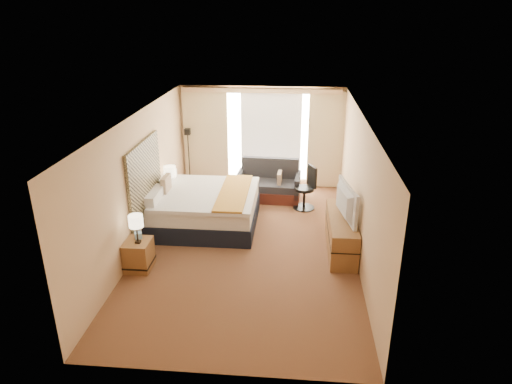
# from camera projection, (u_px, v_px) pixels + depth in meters

# --- Properties ---
(floor) EXTENTS (4.20, 7.00, 0.02)m
(floor) POSITION_uv_depth(u_px,v_px,m) (248.00, 245.00, 9.14)
(floor) COLOR #511C17
(floor) RESTS_ON ground
(ceiling) EXTENTS (4.20, 7.00, 0.02)m
(ceiling) POSITION_uv_depth(u_px,v_px,m) (247.00, 117.00, 8.17)
(ceiling) COLOR silver
(ceiling) RESTS_ON wall_back
(wall_back) EXTENTS (4.20, 0.02, 2.60)m
(wall_back) POSITION_uv_depth(u_px,v_px,m) (262.00, 137.00, 11.89)
(wall_back) COLOR #DDB587
(wall_back) RESTS_ON ground
(wall_front) EXTENTS (4.20, 0.02, 2.60)m
(wall_front) POSITION_uv_depth(u_px,v_px,m) (216.00, 289.00, 5.42)
(wall_front) COLOR #DDB587
(wall_front) RESTS_ON ground
(wall_left) EXTENTS (0.02, 7.00, 2.60)m
(wall_left) POSITION_uv_depth(u_px,v_px,m) (140.00, 181.00, 8.83)
(wall_left) COLOR #DDB587
(wall_left) RESTS_ON ground
(wall_right) EXTENTS (0.02, 7.00, 2.60)m
(wall_right) POSITION_uv_depth(u_px,v_px,m) (359.00, 188.00, 8.48)
(wall_right) COLOR #DDB587
(wall_right) RESTS_ON ground
(headboard) EXTENTS (0.06, 1.85, 1.50)m
(headboard) POSITION_uv_depth(u_px,v_px,m) (145.00, 178.00, 9.02)
(headboard) COLOR black
(headboard) RESTS_ON wall_left
(nightstand_left) EXTENTS (0.45, 0.52, 0.55)m
(nightstand_left) POSITION_uv_depth(u_px,v_px,m) (139.00, 255.00, 8.22)
(nightstand_left) COLOR #976237
(nightstand_left) RESTS_ON floor
(nightstand_right) EXTENTS (0.45, 0.52, 0.55)m
(nightstand_right) POSITION_uv_depth(u_px,v_px,m) (174.00, 201.00, 10.53)
(nightstand_right) COLOR #976237
(nightstand_right) RESTS_ON floor
(media_dresser) EXTENTS (0.50, 1.80, 0.70)m
(media_dresser) POSITION_uv_depth(u_px,v_px,m) (341.00, 233.00, 8.86)
(media_dresser) COLOR #976237
(media_dresser) RESTS_ON floor
(window) EXTENTS (2.30, 0.02, 2.30)m
(window) POSITION_uv_depth(u_px,v_px,m) (271.00, 136.00, 11.83)
(window) COLOR silver
(window) RESTS_ON wall_back
(curtains) EXTENTS (4.12, 0.19, 2.56)m
(curtains) POSITION_uv_depth(u_px,v_px,m) (261.00, 134.00, 11.75)
(curtains) COLOR beige
(curtains) RESTS_ON floor
(bed) EXTENTS (2.27, 2.07, 1.10)m
(bed) POSITION_uv_depth(u_px,v_px,m) (203.00, 207.00, 9.87)
(bed) COLOR black
(bed) RESTS_ON floor
(loveseat) EXTENTS (1.58, 0.90, 0.96)m
(loveseat) POSITION_uv_depth(u_px,v_px,m) (269.00, 186.00, 11.31)
(loveseat) COLOR #502017
(loveseat) RESTS_ON floor
(floor_lamp) EXTENTS (0.19, 0.19, 1.54)m
(floor_lamp) POSITION_uv_depth(u_px,v_px,m) (188.00, 145.00, 11.89)
(floor_lamp) COLOR black
(floor_lamp) RESTS_ON floor
(desk_chair) EXTENTS (0.52, 0.52, 1.04)m
(desk_chair) POSITION_uv_depth(u_px,v_px,m) (307.00, 190.00, 10.67)
(desk_chair) COLOR black
(desk_chair) RESTS_ON floor
(lamp_left) EXTENTS (0.25, 0.25, 0.53)m
(lamp_left) POSITION_uv_depth(u_px,v_px,m) (136.00, 222.00, 7.92)
(lamp_left) COLOR black
(lamp_left) RESTS_ON nightstand_left
(lamp_right) EXTENTS (0.27, 0.27, 0.58)m
(lamp_right) POSITION_uv_depth(u_px,v_px,m) (170.00, 172.00, 10.23)
(lamp_right) COLOR black
(lamp_right) RESTS_ON nightstand_right
(tissue_box) EXTENTS (0.17, 0.17, 0.12)m
(tissue_box) POSITION_uv_depth(u_px,v_px,m) (138.00, 235.00, 8.22)
(tissue_box) COLOR #80AAC7
(tissue_box) RESTS_ON nightstand_left
(telephone) EXTENTS (0.23, 0.19, 0.08)m
(telephone) POSITION_uv_depth(u_px,v_px,m) (173.00, 189.00, 10.37)
(telephone) COLOR black
(telephone) RESTS_ON nightstand_right
(television) EXTENTS (0.36, 1.17, 0.67)m
(television) POSITION_uv_depth(u_px,v_px,m) (341.00, 202.00, 8.55)
(television) COLOR black
(television) RESTS_ON media_dresser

